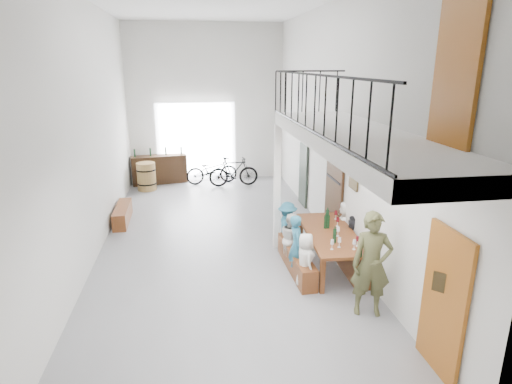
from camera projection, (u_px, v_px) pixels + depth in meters
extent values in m
plane|color=gray|center=(220.00, 242.00, 10.30)|extent=(12.00, 12.00, 0.00)
plane|color=silver|center=(206.00, 104.00, 15.18)|extent=(5.50, 0.00, 5.50)
plane|color=silver|center=(258.00, 226.00, 3.83)|extent=(5.50, 0.00, 5.50)
plane|color=silver|center=(88.00, 131.00, 9.11)|extent=(0.00, 12.00, 12.00)
plane|color=silver|center=(335.00, 126.00, 9.90)|extent=(0.00, 12.00, 12.00)
cube|color=white|center=(196.00, 142.00, 15.46)|extent=(2.80, 0.08, 2.80)
cube|color=#8F4B13|center=(444.00, 303.00, 5.75)|extent=(0.06, 0.95, 2.10)
cube|color=#36200E|center=(334.00, 201.00, 10.11)|extent=(0.06, 1.10, 2.00)
cube|color=#283128|center=(303.00, 173.00, 12.76)|extent=(0.06, 0.80, 2.00)
cube|color=#8F4B13|center=(457.00, 67.00, 5.24)|extent=(0.06, 0.90, 1.95)
cube|color=#3A2D17|center=(354.00, 176.00, 8.81)|extent=(0.04, 0.45, 0.55)
cylinder|color=white|center=(318.00, 133.00, 11.13)|extent=(0.04, 0.28, 0.28)
cube|color=white|center=(357.00, 139.00, 6.69)|extent=(1.50, 5.60, 0.25)
cube|color=black|center=(314.00, 75.00, 6.30)|extent=(0.03, 5.60, 0.03)
cube|color=black|center=(312.00, 131.00, 6.54)|extent=(0.03, 5.60, 0.03)
cube|color=black|center=(311.00, 71.00, 9.04)|extent=(1.50, 0.03, 0.03)
cube|color=white|center=(277.00, 188.00, 9.64)|extent=(0.14, 0.14, 2.88)
cube|color=brown|center=(331.00, 234.00, 8.83)|extent=(1.11, 2.45, 0.06)
cube|color=brown|center=(322.00, 275.00, 7.93)|extent=(0.09, 0.09, 0.73)
cube|color=brown|center=(366.00, 273.00, 8.00)|extent=(0.09, 0.09, 0.73)
cube|color=brown|center=(301.00, 233.00, 9.89)|extent=(0.09, 0.09, 0.73)
cube|color=brown|center=(335.00, 232.00, 9.97)|extent=(0.09, 0.09, 0.73)
cube|color=brown|center=(296.00, 260.00, 8.85)|extent=(0.37, 2.00, 0.46)
cube|color=brown|center=(346.00, 254.00, 9.07)|extent=(0.35, 2.21, 0.51)
cylinder|color=black|center=(326.00, 220.00, 9.00)|extent=(0.07, 0.07, 0.35)
cylinder|color=black|center=(335.00, 234.00, 8.27)|extent=(0.07, 0.07, 0.35)
cylinder|color=black|center=(327.00, 215.00, 9.33)|extent=(0.07, 0.07, 0.35)
cylinder|color=black|center=(328.00, 220.00, 9.00)|extent=(0.07, 0.07, 0.35)
cube|color=brown|center=(123.00, 214.00, 11.57)|extent=(0.37, 1.57, 0.44)
cylinder|color=olive|center=(146.00, 176.00, 14.42)|extent=(0.63, 0.63, 0.94)
cylinder|color=black|center=(147.00, 183.00, 14.49)|extent=(0.64, 0.64, 0.05)
cylinder|color=black|center=(146.00, 170.00, 14.35)|extent=(0.64, 0.64, 0.05)
cube|color=#36200E|center=(159.00, 169.00, 15.25)|extent=(1.97, 0.85, 1.01)
cylinder|color=black|center=(135.00, 153.00, 14.82)|extent=(0.06, 0.06, 0.28)
cylinder|color=black|center=(150.00, 152.00, 14.99)|extent=(0.06, 0.06, 0.28)
cylinder|color=black|center=(166.00, 151.00, 15.18)|extent=(0.06, 0.06, 0.28)
cylinder|color=black|center=(181.00, 150.00, 15.27)|extent=(0.06, 0.06, 0.28)
imported|color=white|center=(305.00, 260.00, 8.13)|extent=(0.39, 0.56, 1.09)
imported|color=#276883|center=(297.00, 246.00, 8.54)|extent=(0.35, 0.49, 1.28)
imported|color=white|center=(291.00, 239.00, 9.09)|extent=(0.47, 0.58, 1.12)
imported|color=#276883|center=(287.00, 227.00, 9.69)|extent=(0.54, 0.81, 1.17)
imported|color=#B0261E|center=(371.00, 250.00, 8.43)|extent=(0.45, 0.75, 1.20)
imported|color=black|center=(353.00, 239.00, 9.16)|extent=(0.61, 1.04, 1.07)
imported|color=white|center=(345.00, 227.00, 9.69)|extent=(0.40, 0.59, 1.18)
imported|color=#4C4D2B|center=(372.00, 264.00, 7.14)|extent=(0.75, 0.58, 1.83)
imported|color=#1D5417|center=(311.00, 220.00, 11.19)|extent=(0.38, 0.34, 0.38)
imported|color=black|center=(212.00, 170.00, 15.21)|extent=(1.91, 0.93, 0.96)
imported|color=black|center=(234.00, 172.00, 14.87)|extent=(1.74, 0.54, 1.03)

